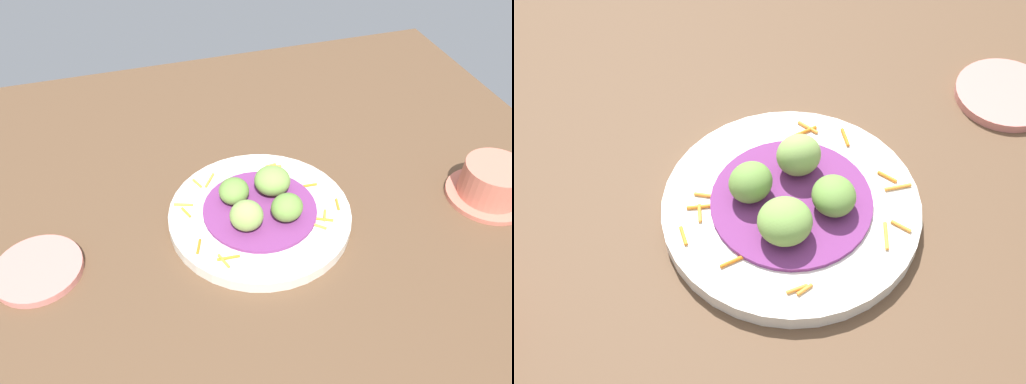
% 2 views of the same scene
% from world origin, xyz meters
% --- Properties ---
extents(table_surface, '(1.10, 1.10, 0.02)m').
position_xyz_m(table_surface, '(0.00, 0.00, 0.01)').
color(table_surface, brown).
rests_on(table_surface, ground).
extents(main_plate, '(0.28, 0.28, 0.02)m').
position_xyz_m(main_plate, '(-0.02, 0.02, 0.03)').
color(main_plate, silver).
rests_on(main_plate, table_surface).
extents(cabbage_bed, '(0.17, 0.17, 0.01)m').
position_xyz_m(cabbage_bed, '(-0.02, 0.02, 0.04)').
color(cabbage_bed, '#702D6B').
rests_on(cabbage_bed, main_plate).
extents(carrot_garnish, '(0.24, 0.20, 0.00)m').
position_xyz_m(carrot_garnish, '(-0.03, 0.03, 0.04)').
color(carrot_garnish, orange).
rests_on(carrot_garnish, main_plate).
extents(guac_scoop_left, '(0.06, 0.06, 0.04)m').
position_xyz_m(guac_scoop_left, '(-0.05, 0.05, 0.06)').
color(guac_scoop_left, olive).
rests_on(guac_scoop_left, cabbage_bed).
extents(guac_scoop_center, '(0.06, 0.05, 0.05)m').
position_xyz_m(guac_scoop_center, '(-0.05, -0.01, 0.07)').
color(guac_scoop_center, '#84A851').
rests_on(guac_scoop_center, cabbage_bed).
extents(guac_scoop_right, '(0.06, 0.06, 0.04)m').
position_xyz_m(guac_scoop_right, '(0.01, -0.01, 0.06)').
color(guac_scoop_right, olive).
rests_on(guac_scoop_right, cabbage_bed).
extents(guac_scoop_back, '(0.07, 0.07, 0.04)m').
position_xyz_m(guac_scoop_back, '(0.01, 0.05, 0.07)').
color(guac_scoop_back, '#759E47').
rests_on(guac_scoop_back, cabbage_bed).
extents(side_plate_small, '(0.12, 0.12, 0.01)m').
position_xyz_m(side_plate_small, '(-0.34, 0.01, 0.03)').
color(side_plate_small, tan).
rests_on(side_plate_small, table_surface).
extents(terracotta_bowl, '(0.13, 0.13, 0.06)m').
position_xyz_m(terracotta_bowl, '(0.34, -0.03, 0.05)').
color(terracotta_bowl, '#C66B56').
rests_on(terracotta_bowl, table_surface).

